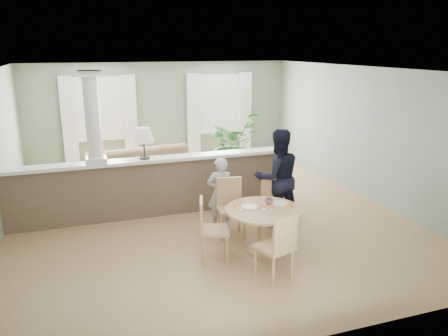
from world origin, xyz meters
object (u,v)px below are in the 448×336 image
object	(u,v)px
child_person	(220,193)
man_person	(277,178)
chair_far_boy	(231,204)
chair_far_man	(271,202)
sofa	(144,172)
houseplant	(233,144)
chair_side	(209,227)
dining_table	(264,218)
chair_near	(278,245)

from	to	relation	value
child_person	man_person	world-z (taller)	man_person
chair_far_boy	chair_far_man	distance (m)	0.74
sofa	man_person	world-z (taller)	man_person
houseplant	chair_far_man	size ratio (longest dim) A/B	1.73
sofa	chair_side	size ratio (longest dim) A/B	3.23
child_person	dining_table	bearing A→B (deg)	113.45
chair_far_man	chair_side	world-z (taller)	chair_side
chair_far_boy	chair_far_man	world-z (taller)	chair_far_boy
sofa	chair_far_boy	bearing A→B (deg)	-77.45
sofa	dining_table	bearing A→B (deg)	-77.68
dining_table	child_person	bearing A→B (deg)	106.34
houseplant	child_person	distance (m)	3.20
chair_far_boy	man_person	xyz separation A→B (m)	(0.94, 0.18, 0.33)
chair_far_man	sofa	bearing A→B (deg)	154.10
sofa	man_person	xyz separation A→B (m)	(1.96, -2.62, 0.42)
sofa	chair_near	bearing A→B (deg)	-83.39
child_person	houseplant	bearing A→B (deg)	-106.83
chair_far_boy	houseplant	bearing A→B (deg)	77.29
chair_side	dining_table	bearing A→B (deg)	-77.08
houseplant	chair_near	distance (m)	5.05
sofa	man_person	size ratio (longest dim) A/B	1.75
chair_side	chair_far_man	bearing A→B (deg)	-46.27
sofa	dining_table	distance (m)	3.80
dining_table	child_person	world-z (taller)	child_person
sofa	houseplant	bearing A→B (deg)	4.32
chair_far_boy	chair_near	distance (m)	1.64
houseplant	chair_far_boy	size ratio (longest dim) A/B	1.63
chair_side	child_person	size ratio (longest dim) A/B	0.74
chair_far_boy	chair_side	size ratio (longest dim) A/B	1.05
man_person	chair_far_man	bearing A→B (deg)	48.33
dining_table	child_person	xyz separation A→B (m)	(-0.33, 1.12, 0.07)
dining_table	man_person	bearing A→B (deg)	54.51
dining_table	chair_far_man	bearing A→B (deg)	57.53
chair_far_man	chair_far_boy	bearing A→B (deg)	-149.33
chair_near	man_person	bearing A→B (deg)	-133.77
man_person	houseplant	bearing A→B (deg)	-92.07
chair_near	chair_far_man	bearing A→B (deg)	-130.59
chair_far_man	man_person	bearing A→B (deg)	77.10
sofa	chair_far_man	xyz separation A→B (m)	(1.76, -2.82, 0.07)
chair_near	chair_side	bearing A→B (deg)	-72.33
chair_far_man	child_person	size ratio (longest dim) A/B	0.73
dining_table	man_person	size ratio (longest dim) A/B	0.68
sofa	child_person	bearing A→B (deg)	-76.15
chair_far_boy	child_person	bearing A→B (deg)	108.41
chair_far_boy	chair_far_man	size ratio (longest dim) A/B	1.06
houseplant	dining_table	size ratio (longest dim) A/B	1.36
chair_near	man_person	xyz separation A→B (m)	(0.84, 1.82, 0.33)
chair_near	child_person	world-z (taller)	child_person
dining_table	chair_side	bearing A→B (deg)	177.20
chair_near	child_person	size ratio (longest dim) A/B	0.76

